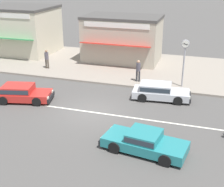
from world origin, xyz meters
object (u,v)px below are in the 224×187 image
object	(u,v)px
hatchback_silver_1	(159,91)
hatchback_red_3	(22,93)
sedan_teal_4	(144,141)
pedestrian_mid_kerb	(47,58)
street_clock	(185,53)
shopfront_corner_warung	(122,38)
shopfront_mid_block	(22,29)
pedestrian_near_clock	(138,69)

from	to	relation	value
hatchback_silver_1	hatchback_red_3	bearing A→B (deg)	-160.50
sedan_teal_4	pedestrian_mid_kerb	distance (m)	15.03
street_clock	shopfront_corner_warung	world-z (taller)	shopfront_corner_warung
sedan_teal_4	shopfront_mid_block	bearing A→B (deg)	137.35
sedan_teal_4	shopfront_corner_warung	world-z (taller)	shopfront_corner_warung
hatchback_silver_1	shopfront_corner_warung	size ratio (longest dim) A/B	0.57
pedestrian_mid_kerb	shopfront_mid_block	xyz separation A→B (m)	(-5.21, 4.52, 1.38)
hatchback_silver_1	sedan_teal_4	xyz separation A→B (m)	(0.42, -6.78, -0.06)
shopfront_mid_block	hatchback_silver_1	bearing A→B (deg)	-27.21
pedestrian_near_clock	shopfront_mid_block	size ratio (longest dim) A/B	0.25
pedestrian_near_clock	pedestrian_mid_kerb	world-z (taller)	pedestrian_near_clock
shopfront_mid_block	hatchback_red_3	bearing A→B (deg)	-58.29
hatchback_silver_1	pedestrian_near_clock	bearing A→B (deg)	128.33
street_clock	shopfront_corner_warung	xyz separation A→B (m)	(-6.20, 5.44, -0.44)
street_clock	shopfront_corner_warung	distance (m)	8.26
hatchback_silver_1	street_clock	world-z (taller)	street_clock
hatchback_red_3	pedestrian_near_clock	world-z (taller)	pedestrian_near_clock
street_clock	hatchback_red_3	bearing A→B (deg)	-150.71
hatchback_red_3	street_clock	bearing A→B (deg)	29.29
street_clock	shopfront_corner_warung	size ratio (longest dim) A/B	0.50
shopfront_corner_warung	hatchback_silver_1	bearing A→B (deg)	-58.51
hatchback_red_3	sedan_teal_4	distance (m)	9.91
sedan_teal_4	pedestrian_mid_kerb	xyz separation A→B (m)	(-10.91, 10.33, 0.58)
sedan_teal_4	pedestrian_mid_kerb	world-z (taller)	pedestrian_mid_kerb
street_clock	pedestrian_mid_kerb	world-z (taller)	street_clock
street_clock	pedestrian_near_clock	distance (m)	3.73
pedestrian_near_clock	shopfront_mid_block	bearing A→B (deg)	158.23
hatchback_red_3	shopfront_mid_block	distance (m)	13.28
pedestrian_mid_kerb	shopfront_mid_block	distance (m)	7.03
sedan_teal_4	shopfront_corner_warung	distance (m)	15.79
pedestrian_near_clock	shopfront_corner_warung	xyz separation A→B (m)	(-2.81, 5.36, 1.11)
hatchback_red_3	hatchback_silver_1	bearing A→B (deg)	19.50
street_clock	shopfront_mid_block	size ratio (longest dim) A/B	0.53
sedan_teal_4	pedestrian_near_clock	world-z (taller)	pedestrian_near_clock
hatchback_silver_1	pedestrian_mid_kerb	size ratio (longest dim) A/B	2.43
hatchback_red_3	pedestrian_near_clock	distance (m)	8.85
shopfront_mid_block	sedan_teal_4	bearing A→B (deg)	-42.65
hatchback_silver_1	hatchback_red_3	xyz separation A→B (m)	(-8.79, -3.11, -0.00)
shopfront_mid_block	shopfront_corner_warung	bearing A→B (deg)	-0.41
hatchback_silver_1	shopfront_corner_warung	bearing A→B (deg)	121.49
hatchback_red_3	pedestrian_near_clock	bearing A→B (deg)	40.58
pedestrian_mid_kerb	shopfront_corner_warung	bearing A→B (deg)	38.44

